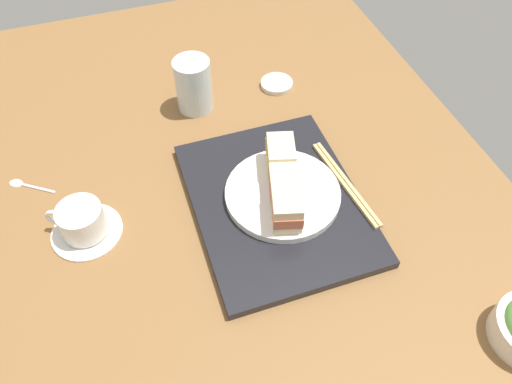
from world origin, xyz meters
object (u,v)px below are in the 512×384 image
coffee_cup (82,223)px  drinking_glass (194,85)px  sandwich_plate (283,194)px  teaspoon (22,184)px  sandwich_middle (283,182)px  chopsticks_pair (345,183)px  sandwich_near (287,207)px  small_sauce_dish (277,84)px  sandwich_far (281,156)px

coffee_cup → drinking_glass: bearing=-45.3°
sandwich_plate → teaspoon: bearing=66.4°
sandwich_middle → chopsticks_pair: sandwich_middle is taller
sandwich_near → teaspoon: size_ratio=0.97×
sandwich_middle → coffee_cup: size_ratio=0.68×
sandwich_plate → small_sauce_dish: bearing=-18.4°
sandwich_far → small_sauce_dish: 28.49cm
small_sauce_dish → sandwich_near: bearing=162.0°
chopsticks_pair → small_sauce_dish: chopsticks_pair is taller
drinking_glass → teaspoon: (-11.25, 36.97, -5.49)cm
small_sauce_dish → sandwich_plate: bearing=161.6°
chopsticks_pair → drinking_glass: size_ratio=1.90×
chopsticks_pair → teaspoon: (20.92, 57.49, -1.81)cm
coffee_cup → drinking_glass: 37.51cm
sandwich_middle → sandwich_near: bearing=164.3°
sandwich_middle → drinking_glass: 32.22cm
coffee_cup → sandwich_plate: bearing=-97.7°
sandwich_middle → coffee_cup: (4.76, 35.04, -2.94)cm
drinking_glass → coffee_cup: bearing=134.7°
sandwich_plate → sandwich_near: bearing=164.3°
teaspoon → chopsticks_pair: bearing=-110.0°
coffee_cup → drinking_glass: size_ratio=1.06×
drinking_glass → small_sauce_dish: 19.92cm
sandwich_middle → chopsticks_pair: 12.65cm
sandwich_near → sandwich_plate: bearing=-15.7°
drinking_glass → small_sauce_dish: size_ratio=1.61×
drinking_glass → small_sauce_dish: bearing=-87.0°
sandwich_plate → coffee_cup: bearing=82.3°
sandwich_plate → coffee_cup: (4.76, 35.04, 0.37)cm
sandwich_middle → coffee_cup: bearing=82.3°
sandwich_middle → sandwich_far: sandwich_far is taller
drinking_glass → teaspoon: 39.03cm
sandwich_near → teaspoon: sandwich_near is taller
sandwich_near → teaspoon: 51.06cm
sandwich_far → teaspoon: 49.46cm
sandwich_near → chopsticks_pair: sandwich_near is taller
small_sauce_dish → sandwich_middle: bearing=161.6°
sandwich_far → teaspoon: (14.15, 47.04, -5.81)cm
chopsticks_pair → drinking_glass: 38.34cm
chopsticks_pair → coffee_cup: bearing=82.9°
sandwich_plate → sandwich_far: bearing=-15.7°
sandwich_middle → sandwich_plate: bearing=180.0°
sandwich_plate → small_sauce_dish: sandwich_plate is taller
sandwich_middle → drinking_glass: drinking_glass is taller
drinking_glass → teaspoon: drinking_glass is taller
sandwich_plate → chopsticks_pair: bearing=-95.2°
sandwich_far → chopsticks_pair: 13.08cm
teaspoon → sandwich_plate: bearing=-113.6°
sandwich_middle → small_sauce_dish: (32.09, -10.70, -5.28)cm
coffee_cup → teaspoon: bearing=34.6°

